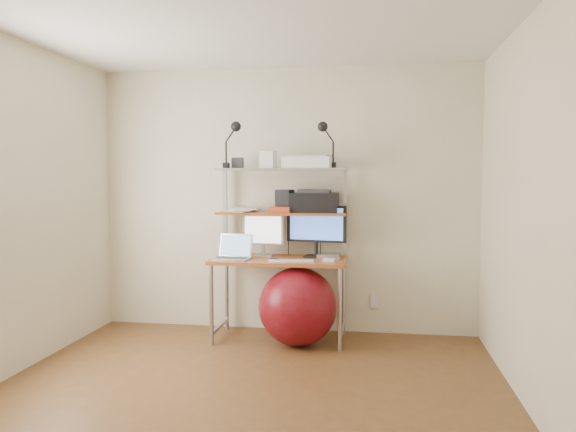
# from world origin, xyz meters

# --- Properties ---
(room) EXTENTS (3.60, 3.60, 3.60)m
(room) POSITION_xyz_m (0.00, 0.00, 1.25)
(room) COLOR brown
(room) RESTS_ON ground
(computer_desk) EXTENTS (1.20, 0.60, 1.57)m
(computer_desk) POSITION_xyz_m (0.00, 1.50, 0.96)
(computer_desk) COLOR #AB4721
(computer_desk) RESTS_ON ground
(desktop) EXTENTS (1.20, 0.60, 0.00)m
(desktop) POSITION_xyz_m (0.00, 1.44, 0.74)
(desktop) COLOR #AB4721
(desktop) RESTS_ON computer_desk
(mid_shelf) EXTENTS (1.18, 0.34, 0.00)m
(mid_shelf) POSITION_xyz_m (0.00, 1.57, 1.15)
(mid_shelf) COLOR #AB4721
(mid_shelf) RESTS_ON computer_desk
(top_shelf) EXTENTS (1.18, 0.34, 0.00)m
(top_shelf) POSITION_xyz_m (0.00, 1.57, 1.55)
(top_shelf) COLOR #A2A1A6
(top_shelf) RESTS_ON computer_desk
(floor) EXTENTS (3.60, 3.60, 0.00)m
(floor) POSITION_xyz_m (0.00, 0.00, 0.00)
(floor) COLOR brown
(floor) RESTS_ON ground
(wall_outlet) EXTENTS (0.08, 0.01, 0.12)m
(wall_outlet) POSITION_xyz_m (0.85, 1.79, 0.30)
(wall_outlet) COLOR silver
(wall_outlet) RESTS_ON room
(monitor_silver) EXTENTS (0.37, 0.14, 0.41)m
(monitor_silver) POSITION_xyz_m (-0.17, 1.55, 0.96)
(monitor_silver) COLOR #B2B2B7
(monitor_silver) RESTS_ON desktop
(monitor_black) EXTENTS (0.55, 0.19, 0.55)m
(monitor_black) POSITION_xyz_m (0.32, 1.59, 1.02)
(monitor_black) COLOR black
(monitor_black) RESTS_ON desktop
(laptop) EXTENTS (0.35, 0.30, 0.28)m
(laptop) POSITION_xyz_m (-0.40, 1.36, 0.79)
(laptop) COLOR #B8B9BD
(laptop) RESTS_ON desktop
(keyboard) EXTENTS (0.41, 0.18, 0.01)m
(keyboard) POSITION_xyz_m (0.13, 1.27, 0.75)
(keyboard) COLOR silver
(keyboard) RESTS_ON desktop
(mouse) EXTENTS (0.10, 0.07, 0.03)m
(mouse) POSITION_xyz_m (0.45, 1.33, 0.75)
(mouse) COLOR silver
(mouse) RESTS_ON desktop
(mac_mini) EXTENTS (0.21, 0.21, 0.04)m
(mac_mini) POSITION_xyz_m (0.44, 1.55, 0.76)
(mac_mini) COLOR #B8B9BD
(mac_mini) RESTS_ON desktop
(phone) EXTENTS (0.11, 0.14, 0.01)m
(phone) POSITION_xyz_m (-0.03, 1.33, 0.74)
(phone) COLOR black
(phone) RESTS_ON desktop
(printer) EXTENTS (0.43, 0.30, 0.21)m
(printer) POSITION_xyz_m (0.29, 1.61, 1.25)
(printer) COLOR black
(printer) RESTS_ON mid_shelf
(nas_cube) EXTENTS (0.17, 0.17, 0.20)m
(nas_cube) POSITION_xyz_m (0.02, 1.60, 1.25)
(nas_cube) COLOR black
(nas_cube) RESTS_ON mid_shelf
(red_box) EXTENTS (0.19, 0.14, 0.05)m
(red_box) POSITION_xyz_m (0.00, 1.51, 1.18)
(red_box) COLOR #B13B1C
(red_box) RESTS_ON mid_shelf
(scanner) EXTENTS (0.48, 0.35, 0.11)m
(scanner) POSITION_xyz_m (0.26, 1.55, 1.61)
(scanner) COLOR silver
(scanner) RESTS_ON top_shelf
(box_white) EXTENTS (0.15, 0.13, 0.15)m
(box_white) POSITION_xyz_m (-0.12, 1.53, 1.63)
(box_white) COLOR silver
(box_white) RESTS_ON top_shelf
(box_grey) EXTENTS (0.10, 0.10, 0.10)m
(box_grey) POSITION_xyz_m (-0.42, 1.59, 1.60)
(box_grey) COLOR #323234
(box_grey) RESTS_ON top_shelf
(clip_lamp_left) EXTENTS (0.17, 0.09, 0.42)m
(clip_lamp_left) POSITION_xyz_m (-0.43, 1.50, 1.86)
(clip_lamp_left) COLOR black
(clip_lamp_left) RESTS_ON top_shelf
(clip_lamp_right) EXTENTS (0.16, 0.09, 0.41)m
(clip_lamp_right) POSITION_xyz_m (0.40, 1.49, 1.85)
(clip_lamp_right) COLOR black
(clip_lamp_right) RESTS_ON top_shelf
(exercise_ball) EXTENTS (0.69, 0.69, 0.69)m
(exercise_ball) POSITION_xyz_m (0.19, 1.29, 0.34)
(exercise_ball) COLOR maroon
(exercise_ball) RESTS_ON floor
(paper_stack) EXTENTS (0.32, 0.43, 0.03)m
(paper_stack) POSITION_xyz_m (-0.37, 1.58, 1.17)
(paper_stack) COLOR white
(paper_stack) RESTS_ON mid_shelf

